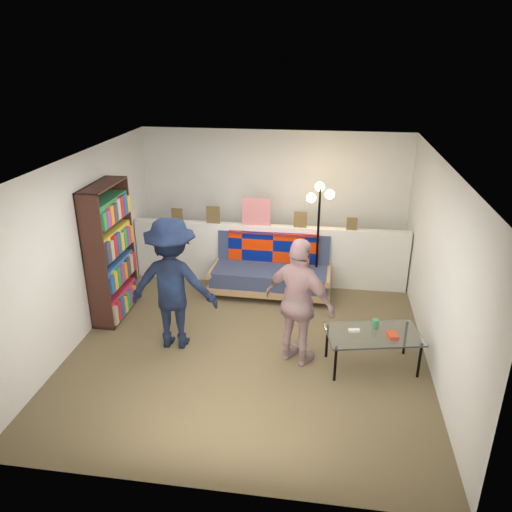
{
  "coord_description": "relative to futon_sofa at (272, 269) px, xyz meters",
  "views": [
    {
      "loc": [
        0.9,
        -5.68,
        3.62
      ],
      "look_at": [
        0.0,
        0.4,
        1.05
      ],
      "focal_mm": 35.0,
      "sensor_mm": 36.0,
      "label": 1
    }
  ],
  "objects": [
    {
      "name": "futon_sofa",
      "position": [
        0.0,
        0.0,
        0.0
      ],
      "size": [
        1.92,
        0.96,
        0.82
      ],
      "color": "#A87C51",
      "rests_on": "ground"
    },
    {
      "name": "ledge_decor",
      "position": [
        -0.33,
        0.3,
        0.8
      ],
      "size": [
        2.97,
        0.02,
        0.45
      ],
      "color": "brown",
      "rests_on": "half_wall_ledge"
    },
    {
      "name": "room_shell",
      "position": [
        -0.1,
        -1.01,
        1.29
      ],
      "size": [
        4.6,
        5.05,
        2.45
      ],
      "color": "silver",
      "rests_on": "ground"
    },
    {
      "name": "floor_lamp",
      "position": [
        0.69,
        0.1,
        0.88
      ],
      "size": [
        0.41,
        0.34,
        1.77
      ],
      "color": "black",
      "rests_on": "ground"
    },
    {
      "name": "person_right",
      "position": [
        0.54,
        -1.87,
        0.43
      ],
      "size": [
        1.02,
        0.8,
        1.62
      ],
      "primitive_type": "imported",
      "rotation": [
        0.0,
        0.0,
        2.65
      ],
      "color": "pink",
      "rests_on": "ground"
    },
    {
      "name": "person_left",
      "position": [
        -1.07,
        -1.71,
        0.49
      ],
      "size": [
        1.14,
        0.67,
        1.74
      ],
      "primitive_type": "imported",
      "rotation": [
        0.0,
        0.0,
        3.16
      ],
      "color": "black",
      "rests_on": "ground"
    },
    {
      "name": "ground",
      "position": [
        -0.1,
        -1.48,
        -0.38
      ],
      "size": [
        5.0,
        5.0,
        0.0
      ],
      "primitive_type": "plane",
      "color": "brown",
      "rests_on": "ground"
    },
    {
      "name": "half_wall_ledge",
      "position": [
        -0.1,
        0.32,
        0.12
      ],
      "size": [
        4.45,
        0.15,
        1.0
      ],
      "primitive_type": "cube",
      "color": "silver",
      "rests_on": "ground"
    },
    {
      "name": "coffee_table",
      "position": [
        1.44,
        -1.87,
        0.06
      ],
      "size": [
        1.22,
        0.84,
        0.58
      ],
      "color": "black",
      "rests_on": "ground"
    },
    {
      "name": "bookshelf",
      "position": [
        -2.18,
        -1.05,
        0.53
      ],
      "size": [
        0.32,
        0.97,
        1.95
      ],
      "color": "#321710",
      "rests_on": "ground"
    }
  ]
}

